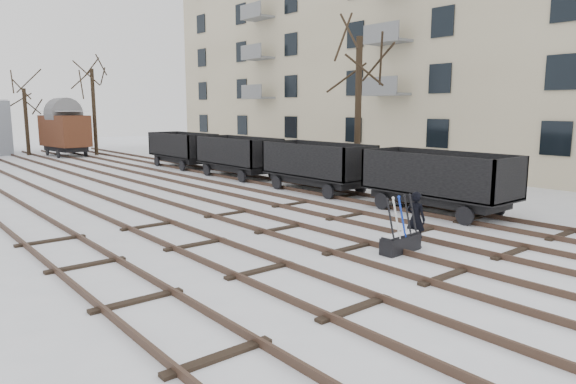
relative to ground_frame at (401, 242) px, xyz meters
name	(u,v)px	position (x,y,z in m)	size (l,w,h in m)	color
ground	(350,249)	(-0.85, 1.03, -0.28)	(120.00, 120.00, 0.00)	white
tracks	(139,188)	(-0.85, 14.71, -0.21)	(13.90, 52.00, 0.16)	black
apartment_block	(405,47)	(19.10, 15.03, 7.76)	(10.12, 45.00, 16.10)	beige
ground_frame	(401,242)	(0.00, 0.00, 0.00)	(1.32, 0.49, 1.49)	black
worker	(416,219)	(0.75, 0.10, 0.49)	(0.56, 0.37, 1.54)	black
freight_wagon_a	(438,190)	(5.15, 2.42, 0.56)	(2.17, 5.44, 2.22)	black
freight_wagon_b	(317,173)	(5.15, 8.82, 0.56)	(2.17, 5.44, 2.22)	black
freight_wagon_c	(238,162)	(5.15, 15.22, 0.56)	(2.17, 5.44, 2.22)	black
freight_wagon_d	(183,154)	(5.15, 21.62, 0.56)	(2.17, 5.44, 2.22)	black
box_van_wagon	(65,130)	(1.78, 34.87, 1.81)	(3.07, 4.98, 3.59)	black
tree_near	(358,114)	(7.14, 8.22, 3.22)	(0.30, 0.30, 7.00)	black
tree_far_left	(26,122)	(-0.34, 37.70, 2.41)	(0.30, 0.30, 5.39)	black
tree_far_right	(94,112)	(3.99, 34.28, 3.19)	(0.30, 0.30, 6.94)	black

